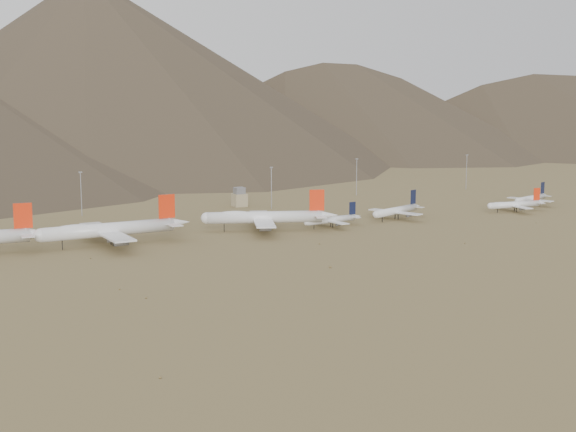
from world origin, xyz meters
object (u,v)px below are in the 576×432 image
widebody_east (265,217)px  widebody_centre (110,229)px  control_tower (239,198)px  narrowbody_a (332,220)px

widebody_east → widebody_centre: bearing=-157.0°
widebody_centre → control_tower: (106.51, 91.14, -2.32)m
widebody_east → control_tower: bearing=95.3°
widebody_east → narrowbody_a: widebody_east is taller
widebody_centre → narrowbody_a: 118.04m
widebody_east → narrowbody_a: 37.29m
widebody_east → control_tower: (25.28, 88.62, -1.93)m
widebody_centre → widebody_east: 81.27m
widebody_centre → narrowbody_a: widebody_centre is taller
widebody_centre → narrowbody_a: (117.94, -3.19, -3.60)m
widebody_centre → widebody_east: widebody_centre is taller
narrowbody_a → widebody_east: bearing=164.7°
widebody_east → narrowbody_a: (36.71, -5.71, -3.21)m
control_tower → widebody_centre: bearing=-139.4°
control_tower → widebody_east: bearing=-105.9°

